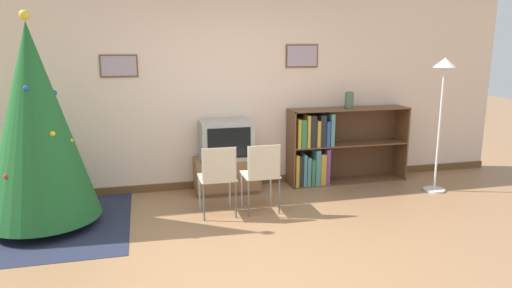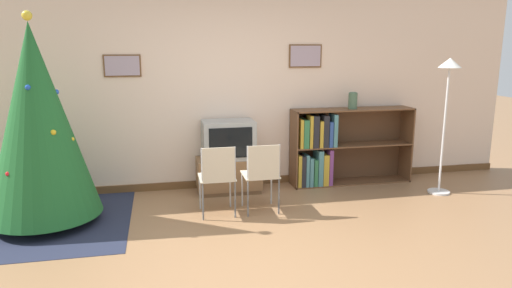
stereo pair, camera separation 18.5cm
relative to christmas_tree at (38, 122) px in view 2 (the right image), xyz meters
The scene contains 11 objects.
ground_plane 2.65m from the christmas_tree, 33.91° to the right, with size 24.00×24.00×0.00m, color #936B47.
wall_back 2.24m from the christmas_tree, 26.21° to the left, with size 8.52×0.11×2.70m.
area_rug 1.12m from the christmas_tree, 96.24° to the left, with size 1.74×1.90×0.01m.
christmas_tree is the anchor object (origin of this frame).
tv_console 2.38m from the christmas_tree, 18.26° to the left, with size 0.83×0.44×0.45m.
television 2.25m from the christmas_tree, 18.19° to the left, with size 0.67×0.43×0.50m.
folding_chair_left 1.96m from the christmas_tree, ahead, with size 0.40×0.40×0.82m.
folding_chair_right 2.45m from the christmas_tree, ahead, with size 0.40×0.40×0.82m.
bookshelf 3.65m from the christmas_tree, 11.83° to the left, with size 1.70×0.36×1.05m.
vase 3.89m from the christmas_tree, 10.69° to the left, with size 0.12×0.12×0.23m.
standing_lamp 4.80m from the christmas_tree, ahead, with size 0.28×0.28×1.75m.
Camera 2 is at (-0.75, -3.71, 1.91)m, focal length 32.00 mm.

